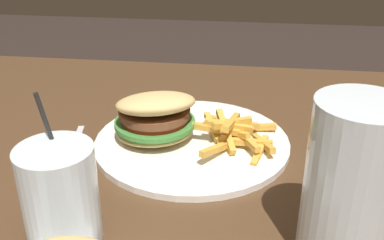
# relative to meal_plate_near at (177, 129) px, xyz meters

# --- Properties ---
(meal_plate_near) EXTENTS (0.30, 0.30, 0.10)m
(meal_plate_near) POSITION_rel_meal_plate_near_xyz_m (0.00, 0.00, 0.00)
(meal_plate_near) COLOR white
(meal_plate_near) RESTS_ON dining_table
(beer_glass) EXTENTS (0.09, 0.09, 0.18)m
(beer_glass) POSITION_rel_meal_plate_near_xyz_m (-0.21, 0.21, 0.06)
(beer_glass) COLOR silver
(beer_glass) RESTS_ON dining_table
(juice_glass) EXTENTS (0.08, 0.08, 0.17)m
(juice_glass) POSITION_rel_meal_plate_near_xyz_m (0.09, 0.23, 0.03)
(juice_glass) COLOR silver
(juice_glass) RESTS_ON dining_table
(spoon) EXTENTS (0.06, 0.17, 0.01)m
(spoon) POSITION_rel_meal_plate_near_xyz_m (0.15, 0.09, -0.02)
(spoon) COLOR silver
(spoon) RESTS_ON dining_table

